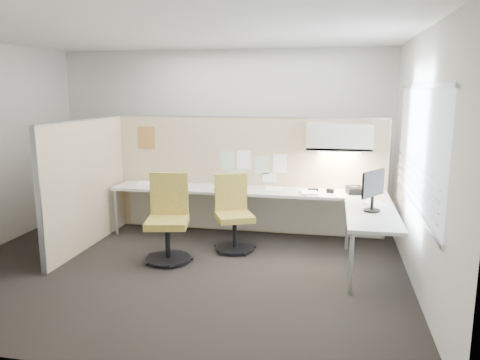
% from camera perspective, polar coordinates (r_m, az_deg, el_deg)
% --- Properties ---
extents(floor, '(5.50, 4.50, 0.01)m').
position_cam_1_polar(floor, '(6.00, -7.22, -10.29)').
color(floor, black).
rests_on(floor, ground).
extents(ceiling, '(5.50, 4.50, 0.01)m').
position_cam_1_polar(ceiling, '(5.63, -7.94, 17.42)').
color(ceiling, white).
rests_on(ceiling, wall_back).
extents(wall_back, '(5.50, 0.02, 2.80)m').
position_cam_1_polar(wall_back, '(7.80, -2.23, 5.36)').
color(wall_back, beige).
rests_on(wall_back, ground).
extents(wall_front, '(5.50, 0.02, 2.80)m').
position_cam_1_polar(wall_front, '(3.62, -19.06, -1.82)').
color(wall_front, beige).
rests_on(wall_front, ground).
extents(wall_right, '(0.02, 4.50, 2.80)m').
position_cam_1_polar(wall_right, '(5.43, 21.12, 2.15)').
color(wall_right, beige).
rests_on(wall_right, ground).
extents(window_pane, '(0.01, 2.80, 1.30)m').
position_cam_1_polar(window_pane, '(5.41, 20.97, 3.73)').
color(window_pane, '#929FA9').
rests_on(window_pane, wall_right).
extents(partition_back, '(4.10, 0.06, 1.75)m').
position_cam_1_polar(partition_back, '(7.13, 0.89, 0.57)').
color(partition_back, '#CAB38B').
rests_on(partition_back, floor).
extents(partition_left, '(0.06, 2.20, 1.75)m').
position_cam_1_polar(partition_left, '(6.80, -18.13, -0.50)').
color(partition_left, '#CAB38B').
rests_on(partition_left, floor).
extents(desk, '(4.00, 2.07, 0.73)m').
position_cam_1_polar(desk, '(6.67, 3.37, -2.58)').
color(desk, beige).
rests_on(desk, floor).
extents(overhead_bin, '(0.90, 0.36, 0.38)m').
position_cam_1_polar(overhead_bin, '(6.72, 12.02, 5.16)').
color(overhead_bin, beige).
rests_on(overhead_bin, partition_back).
extents(task_light_strip, '(0.60, 0.06, 0.02)m').
position_cam_1_polar(task_light_strip, '(6.74, 11.95, 3.39)').
color(task_light_strip, '#FFEABF').
rests_on(task_light_strip, overhead_bin).
extents(pinned_papers, '(1.01, 0.00, 0.47)m').
position_cam_1_polar(pinned_papers, '(7.05, 1.48, 1.76)').
color(pinned_papers, '#8CBF8C').
rests_on(pinned_papers, partition_back).
extents(poster, '(0.28, 0.00, 0.35)m').
position_cam_1_polar(poster, '(7.47, -11.36, 5.06)').
color(poster, orange).
rests_on(poster, partition_back).
extents(chair_left, '(0.60, 0.62, 1.10)m').
position_cam_1_polar(chair_left, '(6.07, -8.76, -4.94)').
color(chair_left, black).
rests_on(chair_left, floor).
extents(chair_right, '(0.63, 0.64, 1.01)m').
position_cam_1_polar(chair_right, '(6.40, -0.81, -4.35)').
color(chair_right, black).
rests_on(chair_right, floor).
extents(monitor, '(0.29, 0.40, 0.49)m').
position_cam_1_polar(monitor, '(5.75, 15.91, -0.97)').
color(monitor, black).
rests_on(monitor, desk).
extents(phone, '(0.25, 0.24, 0.12)m').
position_cam_1_polar(phone, '(6.72, 13.72, -1.20)').
color(phone, black).
rests_on(phone, desk).
extents(stapler, '(0.14, 0.06, 0.05)m').
position_cam_1_polar(stapler, '(6.73, 8.89, -1.23)').
color(stapler, black).
rests_on(stapler, desk).
extents(tape_dispenser, '(0.11, 0.09, 0.06)m').
position_cam_1_polar(tape_dispenser, '(6.70, 10.94, -1.31)').
color(tape_dispenser, black).
rests_on(tape_dispenser, desk).
extents(coat_hook, '(0.18, 0.45, 1.36)m').
position_cam_1_polar(coat_hook, '(6.21, -22.02, 3.27)').
color(coat_hook, silver).
rests_on(coat_hook, partition_left).
extents(paper_stack_0, '(0.28, 0.34, 0.03)m').
position_cam_1_polar(paper_stack_0, '(7.30, -11.43, -0.44)').
color(paper_stack_0, white).
rests_on(paper_stack_0, desk).
extents(paper_stack_1, '(0.25, 0.32, 0.04)m').
position_cam_1_polar(paper_stack_1, '(6.84, -2.00, -0.97)').
color(paper_stack_1, white).
rests_on(paper_stack_1, desk).
extents(paper_stack_2, '(0.25, 0.32, 0.01)m').
position_cam_1_polar(paper_stack_2, '(6.84, 4.12, -1.09)').
color(paper_stack_2, white).
rests_on(paper_stack_2, desk).
extents(paper_stack_3, '(0.28, 0.34, 0.03)m').
position_cam_1_polar(paper_stack_3, '(6.62, 8.39, -1.51)').
color(paper_stack_3, white).
rests_on(paper_stack_3, desk).
extents(paper_stack_4, '(0.31, 0.36, 0.02)m').
position_cam_1_polar(paper_stack_4, '(6.16, 16.12, -2.83)').
color(paper_stack_4, white).
rests_on(paper_stack_4, desk).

